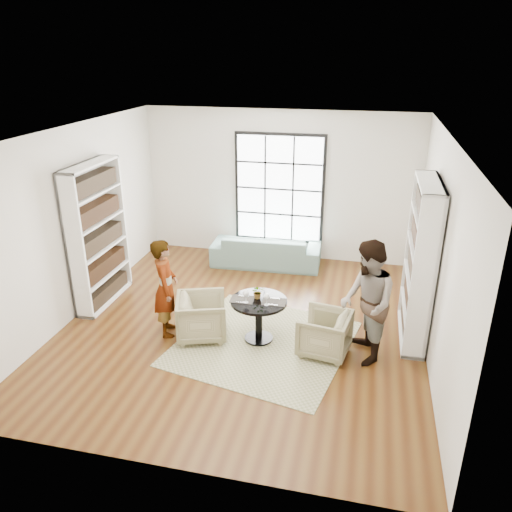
% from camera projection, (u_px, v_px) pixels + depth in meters
% --- Properties ---
extents(ground, '(6.00, 6.00, 0.00)m').
position_uv_depth(ground, '(244.00, 325.00, 7.91)').
color(ground, '#5A3915').
extents(room_shell, '(6.00, 6.01, 6.00)m').
position_uv_depth(room_shell, '(251.00, 239.00, 7.92)').
color(room_shell, silver).
rests_on(room_shell, ground).
extents(rug, '(2.81, 2.81, 0.01)m').
position_uv_depth(rug, '(263.00, 343.00, 7.42)').
color(rug, tan).
rests_on(rug, ground).
extents(pedestal_table, '(0.83, 0.83, 0.67)m').
position_uv_depth(pedestal_table, '(259.00, 311.00, 7.34)').
color(pedestal_table, black).
rests_on(pedestal_table, ground).
extents(sofa, '(2.20, 0.94, 0.63)m').
position_uv_depth(sofa, '(266.00, 250.00, 10.03)').
color(sofa, gray).
rests_on(sofa, ground).
extents(armchair_left, '(0.92, 0.91, 0.67)m').
position_uv_depth(armchair_left, '(202.00, 317.00, 7.48)').
color(armchair_left, '#BDBA87').
rests_on(armchair_left, ground).
extents(armchair_right, '(0.80, 0.78, 0.63)m').
position_uv_depth(armchair_right, '(324.00, 333.00, 7.08)').
color(armchair_right, tan).
rests_on(armchair_right, ground).
extents(person_left, '(0.53, 0.64, 1.53)m').
position_uv_depth(person_left, '(166.00, 288.00, 7.43)').
color(person_left, gray).
rests_on(person_left, ground).
extents(person_right, '(0.87, 1.00, 1.75)m').
position_uv_depth(person_right, '(367.00, 303.00, 6.75)').
color(person_right, gray).
rests_on(person_right, ground).
extents(placemat_left, '(0.35, 0.27, 0.01)m').
position_uv_depth(placemat_left, '(242.00, 299.00, 7.28)').
color(placemat_left, '#292523').
rests_on(placemat_left, pedestal_table).
extents(placemat_right, '(0.35, 0.27, 0.01)m').
position_uv_depth(placemat_right, '(274.00, 302.00, 7.21)').
color(placemat_right, '#292523').
rests_on(placemat_right, pedestal_table).
extents(cutlery_left, '(0.15, 0.22, 0.01)m').
position_uv_depth(cutlery_left, '(242.00, 299.00, 7.28)').
color(cutlery_left, silver).
rests_on(cutlery_left, placemat_left).
extents(cutlery_right, '(0.15, 0.22, 0.01)m').
position_uv_depth(cutlery_right, '(274.00, 301.00, 7.21)').
color(cutlery_right, silver).
rests_on(cutlery_right, placemat_right).
extents(wine_glass_left, '(0.09, 0.09, 0.20)m').
position_uv_depth(wine_glass_left, '(246.00, 294.00, 7.14)').
color(wine_glass_left, silver).
rests_on(wine_glass_left, pedestal_table).
extents(wine_glass_right, '(0.08, 0.08, 0.18)m').
position_uv_depth(wine_glass_right, '(267.00, 297.00, 7.08)').
color(wine_glass_right, silver).
rests_on(wine_glass_right, pedestal_table).
extents(flower_centerpiece, '(0.22, 0.21, 0.20)m').
position_uv_depth(flower_centerpiece, '(258.00, 292.00, 7.29)').
color(flower_centerpiece, gray).
rests_on(flower_centerpiece, pedestal_table).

